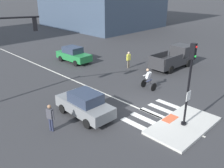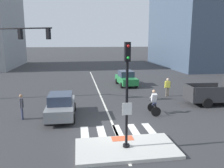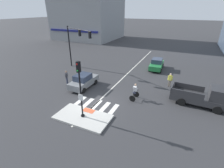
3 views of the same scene
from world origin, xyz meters
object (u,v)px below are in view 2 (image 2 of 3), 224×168
Objects in this scene: signal_pole at (127,86)px; cyclist at (154,102)px; pedestrian_waiting_far_side at (168,86)px; car_green_eastbound_far at (126,78)px; car_grey_westbound_near at (61,106)px; traffic_light_mast at (7,48)px; pedestrian_at_curb_left at (22,105)px.

signal_pole is 2.88× the size of cyclist.
pedestrian_waiting_far_side is (5.86, 9.55, -2.08)m from signal_pole.
car_green_eastbound_far is 2.49× the size of pedestrian_waiting_far_side.
car_grey_westbound_near is 10.18m from pedestrian_waiting_far_side.
cyclist is at bearing -91.25° from car_green_eastbound_far.
traffic_light_mast reaches higher than pedestrian_at_curb_left.
pedestrian_at_curb_left is (2.00, -5.02, -3.40)m from traffic_light_mast.
car_grey_westbound_near is (-3.30, 5.10, -2.25)m from signal_pole.
cyclist is at bearing -121.62° from pedestrian_waiting_far_side.
cyclist is (3.01, 4.92, -2.19)m from signal_pole.
pedestrian_waiting_far_side is (13.61, -0.59, -3.40)m from traffic_light_mast.
traffic_light_mast is (-7.76, 10.13, 1.33)m from signal_pole.
signal_pole is 6.17m from cyclist.
pedestrian_waiting_far_side reaches higher than car_grey_westbound_near.
pedestrian_at_curb_left and pedestrian_waiting_far_side have the same top height.
car_grey_westbound_near is at bearing 178.34° from cyclist.
signal_pole is 11.39m from pedestrian_waiting_far_side.
traffic_light_mast reaches higher than signal_pole.
car_grey_westbound_near is (-6.53, -10.00, 0.00)m from car_green_eastbound_far.
signal_pole is 2.90× the size of pedestrian_at_curb_left.
pedestrian_at_curb_left is at bearing -159.11° from pedestrian_waiting_far_side.
car_green_eastbound_far is 6.15m from pedestrian_waiting_far_side.
signal_pole is at bearing -57.12° from car_grey_westbound_near.
pedestrian_waiting_far_side is at bearing 58.38° from cyclist.
traffic_light_mast reaches higher than pedestrian_waiting_far_side.
pedestrian_at_curb_left is at bearing -68.33° from traffic_light_mast.
traffic_light_mast is 1.49× the size of car_green_eastbound_far.
car_green_eastbound_far is 11.95m from car_grey_westbound_near.
cyclist is (-0.22, -10.19, 0.06)m from car_green_eastbound_far.
pedestrian_waiting_far_side is at bearing -2.46° from traffic_light_mast.
cyclist is at bearing -1.23° from pedestrian_at_curb_left.
cyclist is at bearing 58.56° from signal_pole.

